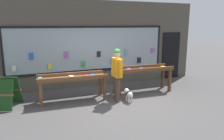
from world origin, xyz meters
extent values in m
plane|color=#474444|center=(0.00, 0.00, 0.00)|extent=(40.00, 40.00, 0.00)
cube|color=#4C473D|center=(0.00, 2.40, 1.69)|extent=(8.97, 0.20, 3.38)
cube|color=#8C9EA8|center=(-0.28, 2.27, 1.51)|extent=(6.24, 0.03, 1.71)
cube|color=black|center=(-0.28, 2.27, 2.37)|extent=(6.32, 0.06, 0.08)
cube|color=black|center=(-0.28, 2.27, 0.66)|extent=(6.32, 0.06, 0.08)
cube|color=black|center=(-3.40, 2.27, 1.51)|extent=(0.08, 0.06, 1.71)
cube|color=black|center=(2.84, 2.27, 1.51)|extent=(0.08, 0.06, 1.71)
cube|color=silver|center=(-3.07, 2.23, 0.95)|extent=(0.13, 0.03, 0.21)
cube|color=#2659B2|center=(-2.47, 2.23, 1.35)|extent=(0.15, 0.03, 0.26)
cube|color=yellow|center=(-1.86, 2.23, 0.93)|extent=(0.13, 0.03, 0.21)
cube|color=#994CA5|center=(-1.23, 2.23, 1.34)|extent=(0.16, 0.03, 0.24)
cube|color=#338C4C|center=(-0.59, 2.23, 0.94)|extent=(0.15, 0.03, 0.23)
cube|color=black|center=(0.06, 2.23, 1.30)|extent=(0.14, 0.03, 0.22)
cube|color=black|center=(0.65, 2.23, 0.98)|extent=(0.13, 0.03, 0.25)
cube|color=#5999A5|center=(1.26, 2.23, 1.33)|extent=(0.12, 0.03, 0.25)
cube|color=black|center=(1.88, 2.23, 0.94)|extent=(0.17, 0.03, 0.23)
cube|color=#994CA5|center=(2.55, 2.23, 1.33)|extent=(0.17, 0.03, 0.20)
cube|color=black|center=(3.54, 2.27, 1.05)|extent=(0.90, 0.04, 2.10)
cube|color=brown|center=(-2.32, 0.64, 0.37)|extent=(0.09, 0.09, 0.74)
cube|color=brown|center=(-0.30, 0.55, 0.37)|extent=(0.09, 0.09, 0.74)
cube|color=brown|center=(-2.29, 1.17, 0.37)|extent=(0.09, 0.09, 0.74)
cube|color=brown|center=(-0.28, 1.07, 0.37)|extent=(0.09, 0.09, 0.74)
cube|color=brown|center=(-1.30, 0.86, 0.76)|extent=(2.25, 0.79, 0.04)
cube|color=brown|center=(-1.31, 0.54, 0.82)|extent=(2.22, 0.16, 0.12)
cube|color=brown|center=(-1.28, 1.17, 0.82)|extent=(2.22, 0.16, 0.12)
cube|color=#5999A5|center=(-2.28, 1.07, 0.80)|extent=(0.14, 0.19, 0.03)
cube|color=yellow|center=(-2.01, 0.71, 0.79)|extent=(0.17, 0.24, 0.02)
cube|color=silver|center=(-1.77, 0.74, 0.79)|extent=(0.18, 0.22, 0.03)
cube|color=#2659B2|center=(-1.51, 0.76, 0.79)|extent=(0.19, 0.24, 0.02)
cube|color=silver|center=(-1.31, 0.99, 0.79)|extent=(0.18, 0.23, 0.03)
cube|color=silver|center=(-1.07, 0.70, 0.80)|extent=(0.14, 0.22, 0.03)
cube|color=red|center=(-0.82, 0.93, 0.79)|extent=(0.18, 0.21, 0.02)
cube|color=#2659B2|center=(-0.60, 0.89, 0.79)|extent=(0.19, 0.22, 0.03)
cube|color=#2659B2|center=(-0.36, 0.65, 0.79)|extent=(0.18, 0.25, 0.03)
cube|color=brown|center=(0.28, 0.66, 0.41)|extent=(0.09, 0.09, 0.81)
cube|color=brown|center=(2.29, 0.57, 0.41)|extent=(0.09, 0.09, 0.81)
cube|color=brown|center=(0.30, 1.14, 0.41)|extent=(0.09, 0.09, 0.81)
cube|color=brown|center=(2.32, 1.05, 0.41)|extent=(0.09, 0.09, 0.81)
cube|color=brown|center=(1.30, 0.86, 0.83)|extent=(2.25, 0.74, 0.04)
cube|color=brown|center=(1.28, 0.57, 0.89)|extent=(2.22, 0.16, 0.12)
cube|color=brown|center=(1.31, 1.14, 0.89)|extent=(2.22, 0.16, 0.12)
cube|color=#338C4C|center=(0.35, 1.03, 0.86)|extent=(0.15, 0.22, 0.02)
cube|color=#994CA5|center=(0.82, 1.07, 0.86)|extent=(0.15, 0.23, 0.02)
cube|color=#2659B2|center=(1.33, 1.01, 0.86)|extent=(0.15, 0.22, 0.02)
cube|color=yellow|center=(1.79, 0.66, 0.86)|extent=(0.18, 0.22, 0.02)
cube|color=yellow|center=(2.22, 0.93, 0.87)|extent=(0.15, 0.21, 0.03)
cylinder|color=#4C382D|center=(0.00, 0.17, 0.41)|extent=(0.14, 0.14, 0.83)
cylinder|color=#4C382D|center=(0.01, 0.33, 0.41)|extent=(0.14, 0.14, 0.83)
cube|color=orange|center=(0.01, 0.25, 1.12)|extent=(0.24, 0.48, 0.59)
cylinder|color=orange|center=(-0.01, -0.04, 1.14)|extent=(0.09, 0.09, 0.56)
cylinder|color=orange|center=(0.02, 0.54, 1.14)|extent=(0.09, 0.09, 0.56)
sphere|color=tan|center=(0.01, 0.25, 1.55)|extent=(0.22, 0.22, 0.22)
sphere|color=#338C3F|center=(0.01, 0.25, 1.62)|extent=(0.21, 0.21, 0.21)
ellipsoid|color=white|center=(0.37, 0.07, 0.26)|extent=(0.22, 0.38, 0.19)
ellipsoid|color=black|center=(0.37, 0.07, 0.27)|extent=(0.22, 0.23, 0.20)
sphere|color=white|center=(0.38, 0.29, 0.30)|extent=(0.17, 0.17, 0.17)
cylinder|color=white|center=(0.35, -0.14, 0.29)|extent=(0.04, 0.10, 0.12)
cylinder|color=white|center=(0.42, 0.18, 0.08)|extent=(0.04, 0.04, 0.16)
cylinder|color=white|center=(0.32, 0.18, 0.08)|extent=(0.04, 0.04, 0.16)
cylinder|color=white|center=(0.41, -0.04, 0.08)|extent=(0.04, 0.04, 0.16)
cylinder|color=white|center=(0.31, -0.04, 0.08)|extent=(0.04, 0.04, 0.16)
cube|color=#193F19|center=(-3.33, 0.75, 0.46)|extent=(0.60, 0.46, 0.89)
cube|color=brown|center=(-3.33, 0.75, 0.46)|extent=(0.54, 0.27, 0.07)
cube|color=#193F19|center=(-3.13, 1.24, 0.46)|extent=(0.60, 0.46, 0.89)
cube|color=brown|center=(-3.13, 1.24, 0.46)|extent=(0.54, 0.27, 0.07)
camera|label=1|loc=(-2.62, -5.99, 2.48)|focal=35.00mm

